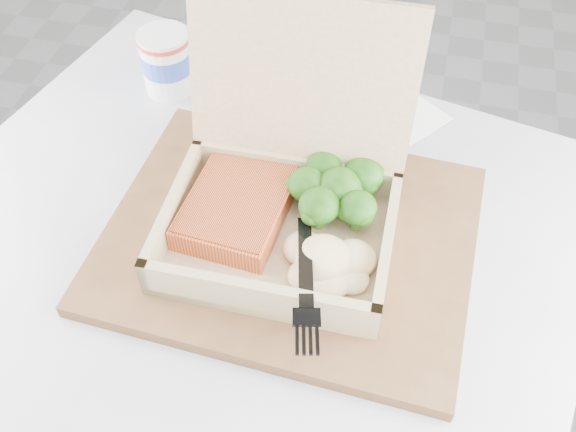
% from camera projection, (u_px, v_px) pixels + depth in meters
% --- Properties ---
extents(floor, '(4.00, 4.00, 0.00)m').
position_uv_depth(floor, '(191.00, 236.00, 1.57)').
color(floor, '#99989E').
rests_on(floor, ground).
extents(cafe_table, '(0.85, 0.85, 0.70)m').
position_uv_depth(cafe_table, '(233.00, 350.00, 0.79)').
color(cafe_table, black).
rests_on(cafe_table, floor).
extents(serving_tray, '(0.39, 0.32, 0.02)m').
position_uv_depth(serving_tray, '(290.00, 237.00, 0.67)').
color(serving_tray, brown).
rests_on(serving_tray, cafe_table).
extents(takeout_container, '(0.23, 0.22, 0.21)m').
position_uv_depth(takeout_container, '(286.00, 185.00, 0.64)').
color(takeout_container, tan).
rests_on(takeout_container, serving_tray).
extents(salmon_fillet, '(0.11, 0.14, 0.03)m').
position_uv_depth(salmon_fillet, '(237.00, 207.00, 0.66)').
color(salmon_fillet, '#DB602A').
rests_on(salmon_fillet, takeout_container).
extents(broccoli_pile, '(0.11, 0.11, 0.04)m').
position_uv_depth(broccoli_pile, '(338.00, 194.00, 0.66)').
color(broccoli_pile, '#327119').
rests_on(broccoli_pile, takeout_container).
extents(mashed_potatoes, '(0.09, 0.08, 0.03)m').
position_uv_depth(mashed_potatoes, '(323.00, 258.00, 0.61)').
color(mashed_potatoes, beige).
rests_on(mashed_potatoes, takeout_container).
extents(plastic_fork, '(0.06, 0.17, 0.02)m').
position_uv_depth(plastic_fork, '(305.00, 241.00, 0.61)').
color(plastic_fork, black).
rests_on(plastic_fork, mashed_potatoes).
extents(paper_cup, '(0.07, 0.07, 0.08)m').
position_uv_depth(paper_cup, '(167.00, 60.00, 0.81)').
color(paper_cup, silver).
rests_on(paper_cup, cafe_table).
extents(receipt, '(0.14, 0.15, 0.00)m').
position_uv_depth(receipt, '(395.00, 126.00, 0.79)').
color(receipt, white).
rests_on(receipt, cafe_table).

